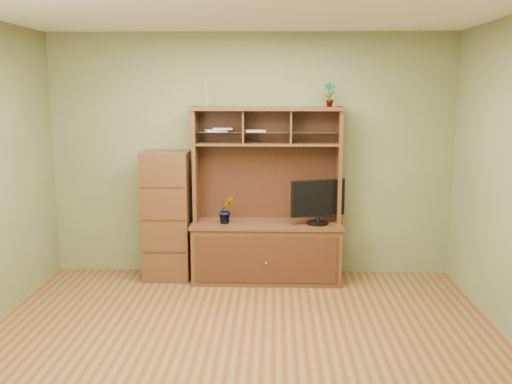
{
  "coord_description": "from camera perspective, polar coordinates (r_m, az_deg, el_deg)",
  "views": [
    {
      "loc": [
        0.27,
        -4.36,
        2.08
      ],
      "look_at": [
        0.08,
        1.2,
        1.08
      ],
      "focal_mm": 40.0,
      "sensor_mm": 36.0,
      "label": 1
    }
  ],
  "objects": [
    {
      "name": "reed_diffuser",
      "position": [
        6.21,
        -5.05,
        9.49
      ],
      "size": [
        0.05,
        0.05,
        0.27
      ],
      "color": "silver",
      "rests_on": "media_hutch"
    },
    {
      "name": "top_plant",
      "position": [
        6.19,
        7.34,
        9.68
      ],
      "size": [
        0.14,
        0.1,
        0.26
      ],
      "primitive_type": "imported",
      "rotation": [
        0.0,
        0.0,
        0.06
      ],
      "color": "#3D6824",
      "rests_on": "media_hutch"
    },
    {
      "name": "magazines",
      "position": [
        6.2,
        -2.6,
        6.22
      ],
      "size": [
        0.68,
        0.23,
        0.04
      ],
      "color": "#B8B8BD",
      "rests_on": "media_hutch"
    },
    {
      "name": "media_hutch",
      "position": [
        6.29,
        1.07,
        -4.14
      ],
      "size": [
        1.66,
        0.61,
        1.9
      ],
      "color": "#3F2312",
      "rests_on": "room"
    },
    {
      "name": "orchid_plant",
      "position": [
        6.16,
        -3.0,
        -1.81
      ],
      "size": [
        0.2,
        0.18,
        0.3
      ],
      "primitive_type": "imported",
      "rotation": [
        0.0,
        0.0,
        0.34
      ],
      "color": "#336121",
      "rests_on": "media_hutch"
    },
    {
      "name": "side_cabinet",
      "position": [
        6.38,
        -8.86,
        -2.33
      ],
      "size": [
        0.51,
        0.46,
        1.42
      ],
      "color": "#3F2312",
      "rests_on": "room"
    },
    {
      "name": "monitor",
      "position": [
        6.14,
        6.22,
        -0.89
      ],
      "size": [
        0.59,
        0.25,
        0.48
      ],
      "rotation": [
        0.0,
        0.0,
        0.34
      ],
      "color": "black",
      "rests_on": "media_hutch"
    },
    {
      "name": "room",
      "position": [
        4.43,
        -1.59,
        0.72
      ],
      "size": [
        4.54,
        4.04,
        2.74
      ],
      "color": "brown",
      "rests_on": "ground"
    }
  ]
}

